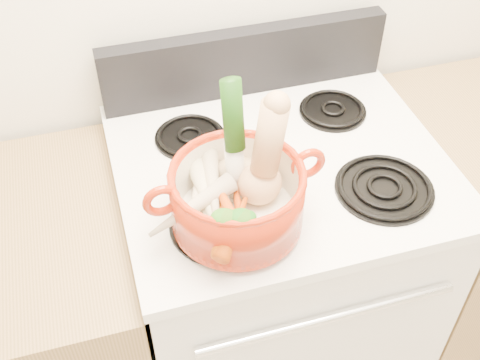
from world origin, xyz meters
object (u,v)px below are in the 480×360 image
object	(u,v)px
squash	(261,155)
stove_body	(273,284)
dutch_oven	(237,198)
leek	(235,140)

from	to	relation	value
squash	stove_body	bearing A→B (deg)	34.98
dutch_oven	leek	bearing A→B (deg)	74.06
stove_body	squash	distance (m)	0.68
stove_body	leek	size ratio (longest dim) A/B	3.27
stove_body	squash	world-z (taller)	squash
squash	leek	size ratio (longest dim) A/B	0.86
dutch_oven	leek	xyz separation A→B (m)	(0.01, 0.06, 0.10)
leek	squash	bearing A→B (deg)	-43.35
squash	leek	bearing A→B (deg)	120.17
stove_body	squash	bearing A→B (deg)	-125.07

